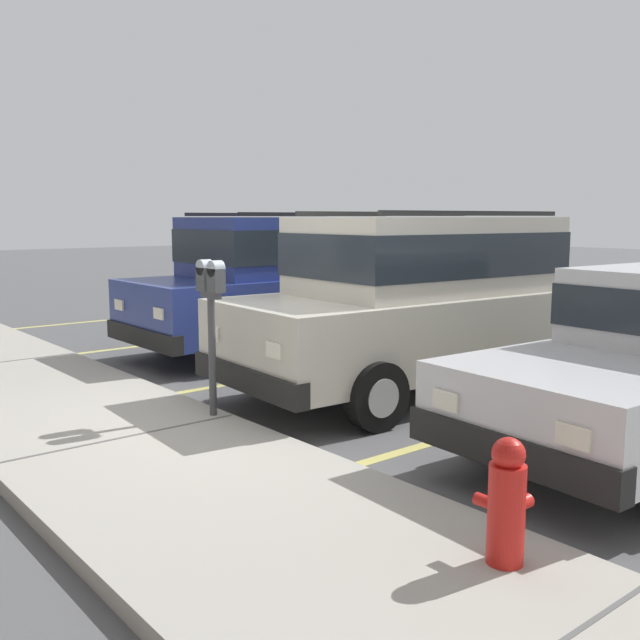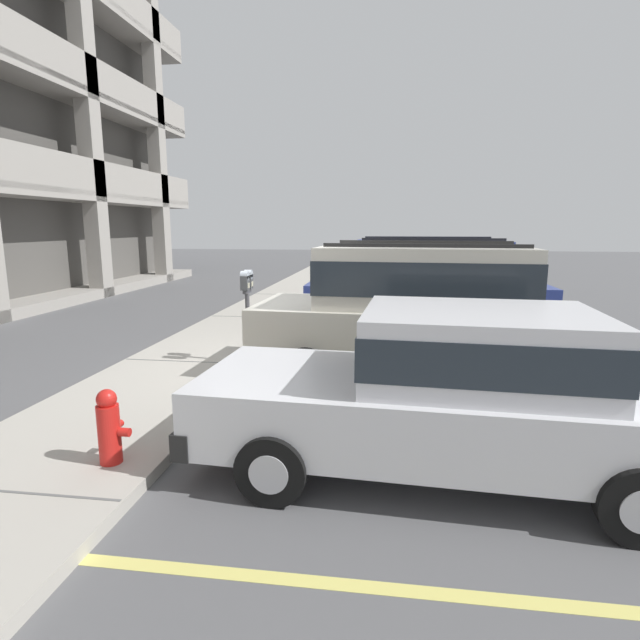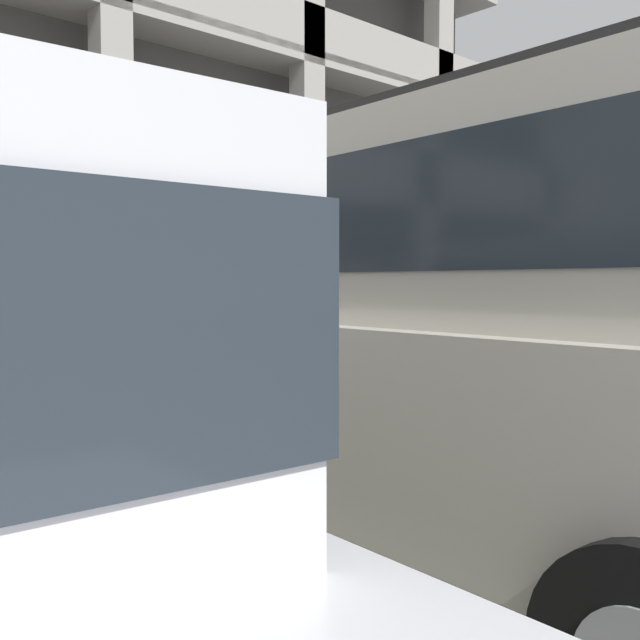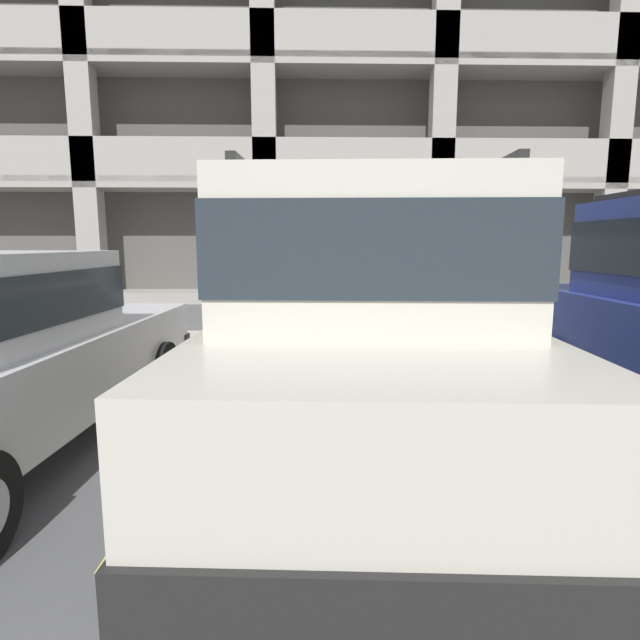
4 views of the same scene
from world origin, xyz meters
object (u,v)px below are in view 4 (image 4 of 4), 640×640
(parking_garage, at_px, (275,25))
(fire_hydrant, at_px, (95,328))
(parking_meter_near, at_px, (358,274))
(silver_suv, at_px, (360,311))

(parking_garage, distance_m, fire_hydrant, 14.77)
(parking_meter_near, bearing_deg, parking_garage, 98.12)
(parking_meter_near, xyz_separation_m, fire_hydrant, (-3.52, 0.30, -0.75))
(parking_meter_near, distance_m, fire_hydrant, 3.61)
(silver_suv, relative_size, fire_hydrant, 6.97)
(silver_suv, xyz_separation_m, parking_garage, (-1.50, 14.84, 7.95))
(silver_suv, distance_m, parking_meter_near, 2.65)
(parking_garage, relative_size, fire_hydrant, 45.71)
(silver_suv, height_order, parking_garage, parking_garage)
(silver_suv, bearing_deg, fire_hydrant, 141.48)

